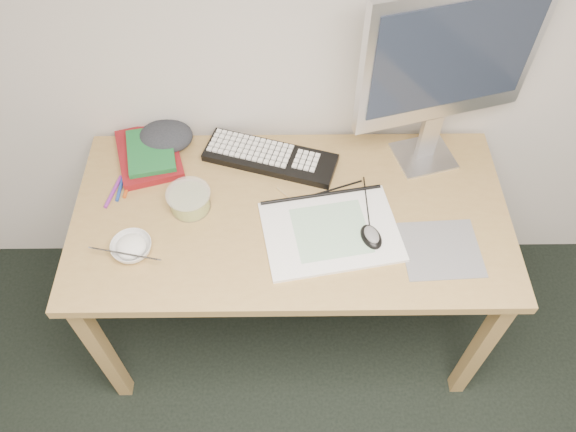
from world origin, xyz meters
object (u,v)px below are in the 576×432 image
desk (291,227)px  monitor (450,61)px  keyboard (270,158)px  rice_bowl (132,248)px  sketchpad (331,232)px

desk → monitor: size_ratio=2.17×
keyboard → rice_bowl: rice_bowl is taller
sketchpad → monitor: 0.61m
sketchpad → rice_bowl: size_ratio=3.35×
rice_bowl → keyboard: bearing=41.8°
desk → sketchpad: size_ratio=3.38×
rice_bowl → desk: bearing=16.6°
desk → sketchpad: sketchpad is taller
desk → keyboard: bearing=106.7°
monitor → rice_bowl: bearing=-173.4°
desk → monitor: monitor is taller
sketchpad → keyboard: size_ratio=0.92×
desk → monitor: (0.46, 0.24, 0.49)m
sketchpad → monitor: bearing=33.4°
keyboard → rice_bowl: bearing=-120.8°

